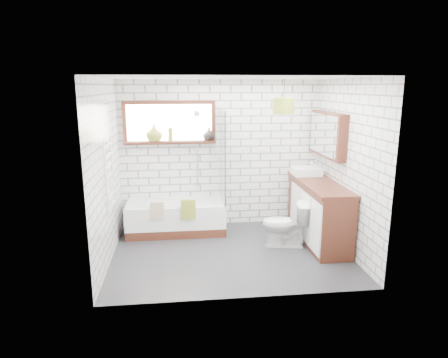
{
  "coord_description": "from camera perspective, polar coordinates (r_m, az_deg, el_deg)",
  "views": [
    {
      "loc": [
        -0.72,
        -5.43,
        2.39
      ],
      "look_at": [
        -0.06,
        0.25,
        1.06
      ],
      "focal_mm": 32.0,
      "sensor_mm": 36.0,
      "label": 1
    }
  ],
  "objects": [
    {
      "name": "shower_riser",
      "position": [
        6.78,
        -3.85,
        4.28
      ],
      "size": [
        0.02,
        0.02,
        1.3
      ],
      "primitive_type": "cylinder",
      "color": "silver",
      "rests_on": "wall_back"
    },
    {
      "name": "shower_screen",
      "position": [
        6.51,
        -0.2,
        3.23
      ],
      "size": [
        0.02,
        0.72,
        1.5
      ],
      "primitive_type": "cube",
      "color": "white",
      "rests_on": "bathtub"
    },
    {
      "name": "window",
      "position": [
        6.72,
        -7.79,
        7.98
      ],
      "size": [
        1.52,
        0.16,
        0.68
      ],
      "primitive_type": "cube",
      "color": "#3B1910",
      "rests_on": "wall_back"
    },
    {
      "name": "bathtub",
      "position": [
        6.72,
        -6.87,
        -5.43
      ],
      "size": [
        1.61,
        0.71,
        0.52
      ],
      "primitive_type": "cube",
      "color": "white",
      "rests_on": "floor"
    },
    {
      "name": "towel_radiator",
      "position": [
        5.64,
        -16.06,
        0.42
      ],
      "size": [
        0.06,
        0.52,
        1.0
      ],
      "primitive_type": "cube",
      "color": "white",
      "rests_on": "wall_left"
    },
    {
      "name": "vase_olive",
      "position": [
        6.72,
        -9.95,
        6.33
      ],
      "size": [
        0.3,
        0.3,
        0.27
      ],
      "primitive_type": "imported",
      "rotation": [
        0.0,
        0.0,
        0.14
      ],
      "color": "olive",
      "rests_on": "window"
    },
    {
      "name": "towel_beige",
      "position": [
        6.32,
        -9.54,
        -4.45
      ],
      "size": [
        0.21,
        0.05,
        0.28
      ],
      "primitive_type": "cube",
      "color": "tan",
      "rests_on": "bathtub"
    },
    {
      "name": "wall_left",
      "position": [
        5.64,
        -16.54,
        0.9
      ],
      "size": [
        0.01,
        2.6,
        2.5
      ],
      "primitive_type": "cube",
      "color": "white",
      "rests_on": "ground"
    },
    {
      "name": "pendant",
      "position": [
        6.19,
        8.52,
        10.3
      ],
      "size": [
        0.32,
        0.32,
        0.23
      ],
      "primitive_type": "cylinder",
      "color": "olive",
      "rests_on": "ceiling"
    },
    {
      "name": "bottle",
      "position": [
        6.71,
        -7.65,
        6.15
      ],
      "size": [
        0.08,
        0.08,
        0.22
      ],
      "primitive_type": "cylinder",
      "rotation": [
        0.0,
        0.0,
        0.13
      ],
      "color": "olive",
      "rests_on": "window"
    },
    {
      "name": "vase_dark",
      "position": [
        6.73,
        -2.16,
        6.27
      ],
      "size": [
        0.24,
        0.24,
        0.21
      ],
      "primitive_type": "imported",
      "rotation": [
        0.0,
        0.0,
        0.19
      ],
      "color": "black",
      "rests_on": "window"
    },
    {
      "name": "towel_green",
      "position": [
        6.31,
        -5.13,
        -4.34
      ],
      "size": [
        0.23,
        0.06,
        0.32
      ],
      "primitive_type": "cube",
      "color": "olive",
      "rests_on": "bathtub"
    },
    {
      "name": "ceiling",
      "position": [
        5.48,
        0.96,
        14.32
      ],
      "size": [
        3.4,
        2.6,
        0.01
      ],
      "primitive_type": "cube",
      "color": "white",
      "rests_on": "ground"
    },
    {
      "name": "vanity",
      "position": [
        6.41,
        13.35,
        -4.58
      ],
      "size": [
        0.54,
        1.68,
        0.96
      ],
      "primitive_type": "cube",
      "color": "#3B1910",
      "rests_on": "floor"
    },
    {
      "name": "mirror_cabinet",
      "position": [
        6.51,
        14.57,
        6.19
      ],
      "size": [
        0.16,
        1.2,
        0.7
      ],
      "primitive_type": "cube",
      "color": "#3B1910",
      "rests_on": "wall_right"
    },
    {
      "name": "tap",
      "position": [
        6.75,
        12.99,
        1.67
      ],
      "size": [
        0.04,
        0.04,
        0.16
      ],
      "primitive_type": "cylinder",
      "rotation": [
        0.0,
        0.0,
        -0.23
      ],
      "color": "silver",
      "rests_on": "vanity"
    },
    {
      "name": "wall_right",
      "position": [
        6.06,
        17.12,
        1.69
      ],
      "size": [
        0.01,
        2.6,
        2.5
      ],
      "primitive_type": "cube",
      "color": "white",
      "rests_on": "ground"
    },
    {
      "name": "wall_front",
      "position": [
        4.34,
        3.17,
        -2.13
      ],
      "size": [
        3.4,
        0.01,
        2.5
      ],
      "primitive_type": "cube",
      "color": "white",
      "rests_on": "ground"
    },
    {
      "name": "toilet",
      "position": [
        6.16,
        8.68,
        -6.4
      ],
      "size": [
        0.51,
        0.74,
        0.7
      ],
      "primitive_type": "imported",
      "rotation": [
        0.0,
        0.0,
        -1.76
      ],
      "color": "white",
      "rests_on": "floor"
    },
    {
      "name": "wall_back",
      "position": [
        6.87,
        -0.52,
        3.58
      ],
      "size": [
        3.4,
        0.01,
        2.5
      ],
      "primitive_type": "cube",
      "color": "white",
      "rests_on": "ground"
    },
    {
      "name": "floor",
      "position": [
        5.98,
        0.87,
        -10.48
      ],
      "size": [
        3.4,
        2.6,
        0.01
      ],
      "primitive_type": "cube",
      "color": "#26262A",
      "rests_on": "ground"
    },
    {
      "name": "basin",
      "position": [
        6.71,
        11.67,
        1.11
      ],
      "size": [
        0.44,
        0.39,
        0.13
      ],
      "primitive_type": "cube",
      "color": "white",
      "rests_on": "vanity"
    }
  ]
}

